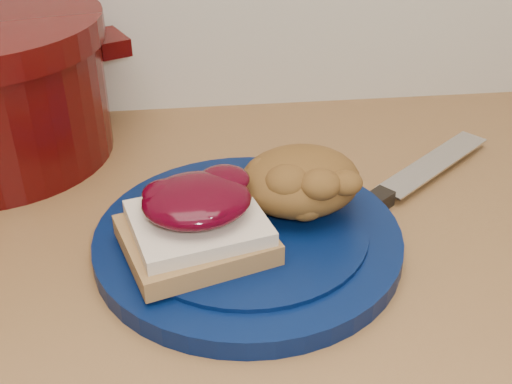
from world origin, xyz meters
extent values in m
cylinder|color=#041139|center=(0.06, 1.47, 0.91)|extent=(0.34, 0.34, 0.02)
cube|color=olive|center=(0.01, 1.44, 0.93)|extent=(0.15, 0.14, 0.02)
cube|color=beige|center=(0.01, 1.45, 0.95)|extent=(0.13, 0.12, 0.01)
ellipsoid|color=#34010D|center=(0.01, 1.45, 0.97)|extent=(0.11, 0.10, 0.03)
ellipsoid|color=brown|center=(0.11, 1.50, 0.95)|extent=(0.14, 0.12, 0.06)
cube|color=black|center=(0.17, 1.50, 0.91)|extent=(0.10, 0.09, 0.02)
cube|color=silver|center=(0.28, 1.59, 0.91)|extent=(0.17, 0.14, 0.00)
cube|color=silver|center=(0.16, 1.49, 0.90)|extent=(0.05, 0.16, 0.00)
cube|color=#3A0605|center=(-0.09, 1.76, 1.01)|extent=(0.06, 0.07, 0.02)
camera|label=1|loc=(0.01, 0.98, 1.27)|focal=45.00mm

